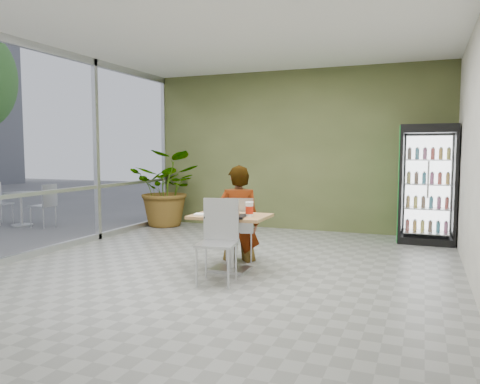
{
  "coord_description": "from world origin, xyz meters",
  "views": [
    {
      "loc": [
        2.45,
        -5.67,
        1.59
      ],
      "look_at": [
        -0.01,
        0.57,
        1.0
      ],
      "focal_mm": 35.0,
      "sensor_mm": 36.0,
      "label": 1
    }
  ],
  "objects_px": {
    "chair_far": "(239,224)",
    "seated_woman": "(238,224)",
    "soda_cup": "(249,209)",
    "dining_table": "(230,231)",
    "chair_near": "(219,233)",
    "potted_plant": "(168,188)",
    "cafeteria_tray": "(226,216)",
    "beverage_fridge": "(428,184)"
  },
  "relations": [
    {
      "from": "cafeteria_tray",
      "to": "beverage_fridge",
      "type": "distance_m",
      "value": 4.06
    },
    {
      "from": "dining_table",
      "to": "chair_far",
      "type": "relative_size",
      "value": 1.08
    },
    {
      "from": "chair_far",
      "to": "soda_cup",
      "type": "height_order",
      "value": "soda_cup"
    },
    {
      "from": "chair_far",
      "to": "seated_woman",
      "type": "bearing_deg",
      "value": -73.25
    },
    {
      "from": "beverage_fridge",
      "to": "potted_plant",
      "type": "xyz_separation_m",
      "value": [
        -5.11,
        -0.06,
        -0.21
      ]
    },
    {
      "from": "chair_far",
      "to": "seated_woman",
      "type": "xyz_separation_m",
      "value": [
        -0.03,
        0.04,
        0.0
      ]
    },
    {
      "from": "beverage_fridge",
      "to": "potted_plant",
      "type": "height_order",
      "value": "beverage_fridge"
    },
    {
      "from": "cafeteria_tray",
      "to": "beverage_fridge",
      "type": "bearing_deg",
      "value": 53.83
    },
    {
      "from": "soda_cup",
      "to": "dining_table",
      "type": "bearing_deg",
      "value": 172.99
    },
    {
      "from": "cafeteria_tray",
      "to": "potted_plant",
      "type": "xyz_separation_m",
      "value": [
        -2.72,
        3.21,
        0.04
      ]
    },
    {
      "from": "potted_plant",
      "to": "chair_near",
      "type": "bearing_deg",
      "value": -51.79
    },
    {
      "from": "soda_cup",
      "to": "beverage_fridge",
      "type": "bearing_deg",
      "value": 55.06
    },
    {
      "from": "dining_table",
      "to": "potted_plant",
      "type": "relative_size",
      "value": 0.62
    },
    {
      "from": "seated_woman",
      "to": "soda_cup",
      "type": "bearing_deg",
      "value": 105.5
    },
    {
      "from": "chair_near",
      "to": "beverage_fridge",
      "type": "distance_m",
      "value": 4.28
    },
    {
      "from": "soda_cup",
      "to": "potted_plant",
      "type": "distance_m",
      "value": 4.22
    },
    {
      "from": "chair_near",
      "to": "beverage_fridge",
      "type": "xyz_separation_m",
      "value": [
        2.36,
        3.55,
        0.43
      ]
    },
    {
      "from": "seated_woman",
      "to": "cafeteria_tray",
      "type": "relative_size",
      "value": 3.46
    },
    {
      "from": "seated_woman",
      "to": "potted_plant",
      "type": "height_order",
      "value": "potted_plant"
    },
    {
      "from": "dining_table",
      "to": "beverage_fridge",
      "type": "relative_size",
      "value": 0.49
    },
    {
      "from": "potted_plant",
      "to": "dining_table",
      "type": "bearing_deg",
      "value": -47.96
    },
    {
      "from": "dining_table",
      "to": "chair_far",
      "type": "bearing_deg",
      "value": 99.18
    },
    {
      "from": "chair_far",
      "to": "potted_plant",
      "type": "bearing_deg",
      "value": -60.64
    },
    {
      "from": "chair_near",
      "to": "beverage_fridge",
      "type": "relative_size",
      "value": 0.5
    },
    {
      "from": "cafeteria_tray",
      "to": "potted_plant",
      "type": "distance_m",
      "value": 4.2
    },
    {
      "from": "chair_far",
      "to": "seated_woman",
      "type": "height_order",
      "value": "seated_woman"
    },
    {
      "from": "chair_near",
      "to": "potted_plant",
      "type": "bearing_deg",
      "value": 119.39
    },
    {
      "from": "chair_far",
      "to": "chair_near",
      "type": "bearing_deg",
      "value": 80.72
    },
    {
      "from": "seated_woman",
      "to": "soda_cup",
      "type": "xyz_separation_m",
      "value": [
        0.4,
        -0.61,
        0.3
      ]
    },
    {
      "from": "cafeteria_tray",
      "to": "dining_table",
      "type": "bearing_deg",
      "value": 98.47
    },
    {
      "from": "chair_far",
      "to": "beverage_fridge",
      "type": "bearing_deg",
      "value": -152.5
    },
    {
      "from": "chair_near",
      "to": "chair_far",
      "type": "bearing_deg",
      "value": 89.3
    },
    {
      "from": "dining_table",
      "to": "cafeteria_tray",
      "type": "bearing_deg",
      "value": -81.53
    },
    {
      "from": "seated_woman",
      "to": "potted_plant",
      "type": "xyz_separation_m",
      "value": [
        -2.57,
        2.4,
        0.26
      ]
    },
    {
      "from": "chair_near",
      "to": "dining_table",
      "type": "bearing_deg",
      "value": 88.2
    },
    {
      "from": "seated_woman",
      "to": "dining_table",
      "type": "bearing_deg",
      "value": 83.92
    },
    {
      "from": "seated_woman",
      "to": "beverage_fridge",
      "type": "relative_size",
      "value": 0.83
    },
    {
      "from": "chair_near",
      "to": "potted_plant",
      "type": "xyz_separation_m",
      "value": [
        -2.74,
        3.49,
        0.21
      ]
    },
    {
      "from": "chair_near",
      "to": "seated_woman",
      "type": "relative_size",
      "value": 0.6
    },
    {
      "from": "dining_table",
      "to": "seated_woman",
      "type": "relative_size",
      "value": 0.59
    },
    {
      "from": "seated_woman",
      "to": "potted_plant",
      "type": "distance_m",
      "value": 3.52
    },
    {
      "from": "dining_table",
      "to": "seated_woman",
      "type": "bearing_deg",
      "value": 101.32
    }
  ]
}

